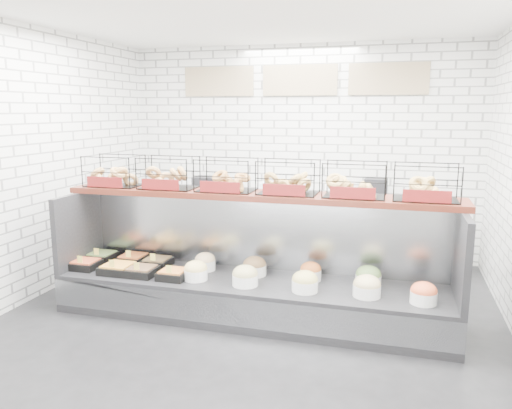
% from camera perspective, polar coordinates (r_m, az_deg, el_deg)
% --- Properties ---
extents(ground, '(5.50, 5.50, 0.00)m').
position_cam_1_polar(ground, '(5.00, -1.58, -13.95)').
color(ground, black).
rests_on(ground, ground).
extents(room_shell, '(5.02, 5.51, 3.01)m').
position_cam_1_polar(room_shell, '(5.12, 0.35, 10.38)').
color(room_shell, silver).
rests_on(room_shell, ground).
extents(display_case, '(4.00, 0.90, 1.20)m').
position_cam_1_polar(display_case, '(5.18, -0.57, -9.10)').
color(display_case, black).
rests_on(display_case, ground).
extents(bagel_shelf, '(4.10, 0.50, 0.40)m').
position_cam_1_polar(bagel_shelf, '(5.09, 0.08, 2.75)').
color(bagel_shelf, '#40150D').
rests_on(bagel_shelf, display_case).
extents(prep_counter, '(4.00, 0.60, 1.20)m').
position_cam_1_polar(prep_counter, '(7.09, 4.26, -2.50)').
color(prep_counter, '#93969B').
rests_on(prep_counter, ground).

